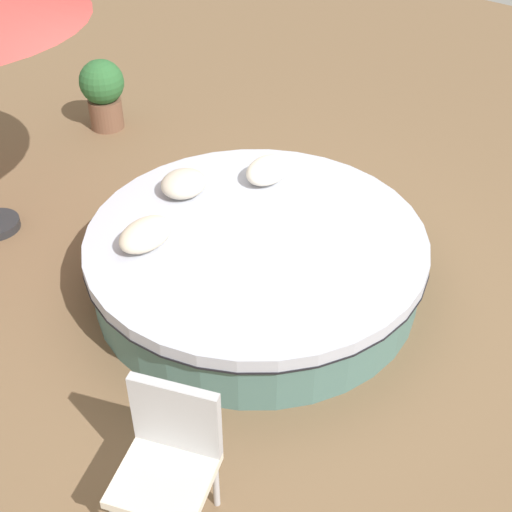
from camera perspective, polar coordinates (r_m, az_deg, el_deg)
The scene contains 7 objects.
ground_plane at distance 5.82m, azimuth 0.00°, elevation -2.46°, with size 16.00×16.00×0.00m, color brown.
round_bed at distance 5.65m, azimuth 0.00°, elevation -0.37°, with size 2.73×2.73×0.53m.
throw_pillow_0 at distance 6.10m, azimuth 0.97°, elevation 7.05°, with size 0.45×0.32×0.21m, color silver.
throw_pillow_1 at distance 5.95m, azimuth -5.95°, elevation 5.92°, with size 0.41×0.37×0.20m, color beige.
throw_pillow_2 at distance 5.38m, azimuth -9.02°, elevation 1.76°, with size 0.47×0.31×0.21m, color beige.
patio_chair at distance 4.03m, azimuth -7.08°, elevation -15.67°, with size 0.65×0.67×0.98m.
planter at distance 8.14m, azimuth -12.42°, elevation 13.05°, with size 0.50×0.50×0.80m.
Camera 1 is at (-3.43, -2.77, 3.80)m, focal length 48.88 mm.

